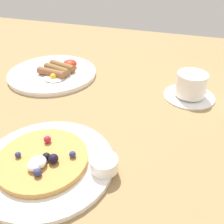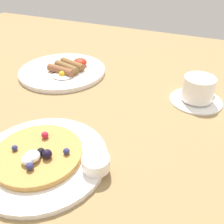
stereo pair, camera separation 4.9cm
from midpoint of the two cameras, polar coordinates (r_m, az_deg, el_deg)
ground_plane at (r=0.61m, az=2.66°, el=-3.83°), size 2.07×1.49×0.03m
pancake_plate at (r=0.51m, az=-12.79°, el=-10.27°), size 0.25×0.25×0.01m
pancake_with_berries at (r=0.50m, az=-13.62°, el=-9.26°), size 0.17×0.17×0.03m
syrup_ramekin at (r=0.47m, az=-0.60°, el=-11.44°), size 0.05×0.05×0.03m
breakfast_plate at (r=0.84m, az=-9.38°, el=8.97°), size 0.27×0.27×0.01m
fried_breakfast at (r=0.82m, az=-7.90°, el=9.89°), size 0.10×0.14×0.03m
coffee_saucer at (r=0.72m, az=20.10°, el=2.52°), size 0.14×0.14×0.01m
coffee_cup at (r=0.70m, az=20.73°, el=5.05°), size 0.08×0.11×0.06m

